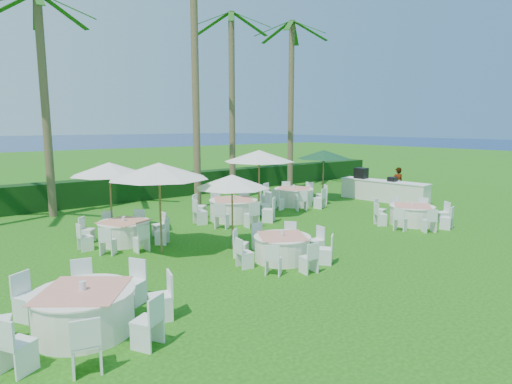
% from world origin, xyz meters
% --- Properties ---
extents(ground, '(120.00, 120.00, 0.00)m').
position_xyz_m(ground, '(0.00, 0.00, 0.00)').
color(ground, '#184F0D').
rests_on(ground, ground).
extents(hedge, '(34.00, 1.00, 1.20)m').
position_xyz_m(hedge, '(0.00, 12.00, 0.60)').
color(hedge, black).
rests_on(hedge, ground).
extents(banquet_table_a, '(3.16, 3.16, 0.96)m').
position_xyz_m(banquet_table_a, '(-6.42, -0.72, 0.42)').
color(banquet_table_a, white).
rests_on(banquet_table_a, ground).
extents(banquet_table_b, '(2.78, 2.78, 0.85)m').
position_xyz_m(banquet_table_b, '(-0.84, 0.21, 0.37)').
color(banquet_table_b, white).
rests_on(banquet_table_b, ground).
extents(banquet_table_c, '(2.87, 2.87, 0.88)m').
position_xyz_m(banquet_table_c, '(5.92, 0.48, 0.38)').
color(banquet_table_c, white).
rests_on(banquet_table_c, ground).
extents(banquet_table_d, '(2.83, 2.83, 0.87)m').
position_xyz_m(banquet_table_d, '(-3.63, 4.61, 0.38)').
color(banquet_table_d, white).
rests_on(banquet_table_d, ground).
extents(banquet_table_e, '(3.32, 3.32, 1.00)m').
position_xyz_m(banquet_table_e, '(1.04, 5.25, 0.44)').
color(banquet_table_e, white).
rests_on(banquet_table_e, ground).
extents(banquet_table_f, '(3.15, 3.15, 0.96)m').
position_xyz_m(banquet_table_f, '(5.11, 6.14, 0.42)').
color(banquet_table_f, white).
rests_on(banquet_table_f, ground).
extents(umbrella_a, '(2.88, 2.88, 2.66)m').
position_xyz_m(umbrella_a, '(-3.18, 2.88, 2.43)').
color(umbrella_a, brown).
rests_on(umbrella_a, ground).
extents(umbrella_b, '(2.23, 2.23, 2.27)m').
position_xyz_m(umbrella_b, '(-1.32, 1.93, 2.07)').
color(umbrella_b, brown).
rests_on(umbrella_b, ground).
extents(umbrella_c, '(2.52, 2.52, 2.49)m').
position_xyz_m(umbrella_c, '(-3.60, 5.79, 2.28)').
color(umbrella_c, brown).
rests_on(umbrella_c, ground).
extents(umbrella_d, '(2.88, 2.88, 2.72)m').
position_xyz_m(umbrella_d, '(2.34, 5.25, 2.48)').
color(umbrella_d, brown).
rests_on(umbrella_d, ground).
extents(umbrella_green, '(2.65, 2.65, 2.51)m').
position_xyz_m(umbrella_green, '(7.18, 6.23, 2.29)').
color(umbrella_green, brown).
rests_on(umbrella_green, ground).
extents(buffet_table, '(1.48, 4.47, 1.56)m').
position_xyz_m(buffet_table, '(9.34, 4.23, 0.55)').
color(buffet_table, white).
rests_on(buffet_table, ground).
extents(staff_person, '(0.71, 0.60, 1.64)m').
position_xyz_m(staff_person, '(10.14, 3.97, 0.82)').
color(staff_person, gray).
rests_on(staff_person, ground).
extents(palm_b, '(4.21, 4.38, 8.73)m').
position_xyz_m(palm_b, '(-4.43, 10.37, 4.82)').
color(palm_b, brown).
rests_on(palm_b, ground).
extents(palm_c, '(4.41, 4.05, 10.64)m').
position_xyz_m(palm_c, '(1.29, 8.44, 5.80)').
color(palm_c, brown).
rests_on(palm_c, ground).
extents(palm_d, '(4.40, 4.10, 9.53)m').
position_xyz_m(palm_d, '(4.81, 10.70, 5.23)').
color(palm_d, brown).
rests_on(palm_d, ground).
extents(palm_e, '(4.22, 4.38, 9.54)m').
position_xyz_m(palm_e, '(8.60, 10.19, 5.24)').
color(palm_e, brown).
rests_on(palm_e, ground).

